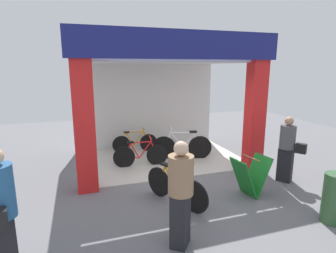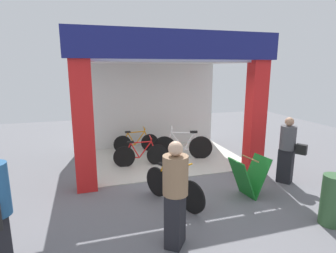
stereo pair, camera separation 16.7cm
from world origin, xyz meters
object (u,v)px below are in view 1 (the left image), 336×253
(bicycle_parked_0, at_px, (175,187))
(pedestrian_3, at_px, (287,149))
(bicycle_inside_1, at_px, (141,155))
(pedestrian_2, at_px, (181,193))
(trash_bin, at_px, (334,198))
(sandwich_board_sign, at_px, (250,176))
(bicycle_inside_2, at_px, (135,143))
(pedestrian_0, at_px, (2,213))
(bicycle_inside_0, at_px, (182,146))

(bicycle_parked_0, relative_size, pedestrian_3, 0.92)
(bicycle_inside_1, distance_m, pedestrian_2, 3.59)
(bicycle_inside_1, bearing_deg, pedestrian_2, -92.98)
(pedestrian_3, height_order, trash_bin, pedestrian_3)
(bicycle_inside_1, xyz_separation_m, sandwich_board_sign, (1.82, -2.43, 0.09))
(bicycle_inside_1, xyz_separation_m, pedestrian_2, (-0.18, -3.55, 0.54))
(bicycle_inside_2, height_order, pedestrian_0, pedestrian_0)
(bicycle_parked_0, bearing_deg, bicycle_inside_1, 94.76)
(bicycle_inside_1, xyz_separation_m, bicycle_inside_2, (0.12, 1.32, -0.01))
(bicycle_inside_2, height_order, trash_bin, trash_bin)
(bicycle_inside_0, xyz_separation_m, pedestrian_0, (-3.84, -3.71, 0.53))
(bicycle_inside_0, distance_m, bicycle_inside_1, 1.33)
(sandwich_board_sign, xyz_separation_m, pedestrian_2, (-2.00, -1.12, 0.44))
(sandwich_board_sign, height_order, trash_bin, trash_bin)
(bicycle_inside_1, distance_m, trash_bin, 4.58)
(bicycle_parked_0, relative_size, trash_bin, 1.61)
(pedestrian_3, bearing_deg, trash_bin, -105.54)
(bicycle_inside_2, bearing_deg, bicycle_parked_0, -88.82)
(bicycle_inside_0, height_order, trash_bin, bicycle_inside_0)
(bicycle_parked_0, relative_size, pedestrian_2, 0.87)
(pedestrian_0, relative_size, pedestrian_2, 1.06)
(bicycle_inside_0, bearing_deg, bicycle_inside_1, -169.80)
(pedestrian_0, height_order, pedestrian_2, pedestrian_0)
(pedestrian_3, bearing_deg, bicycle_inside_0, 127.33)
(bicycle_inside_1, bearing_deg, bicycle_inside_2, 85.00)
(bicycle_inside_0, height_order, pedestrian_3, pedestrian_3)
(bicycle_parked_0, distance_m, pedestrian_2, 1.41)
(pedestrian_2, bearing_deg, bicycle_parked_0, 73.41)
(bicycle_inside_1, height_order, trash_bin, trash_bin)
(bicycle_inside_2, height_order, pedestrian_2, pedestrian_2)
(sandwich_board_sign, relative_size, pedestrian_0, 0.49)
(pedestrian_2, xyz_separation_m, trash_bin, (2.77, -0.24, -0.42))
(bicycle_inside_1, relative_size, trash_bin, 1.67)
(pedestrian_0, relative_size, trash_bin, 1.96)
(bicycle_inside_2, relative_size, bicycle_parked_0, 1.00)
(pedestrian_3, relative_size, trash_bin, 1.75)
(sandwich_board_sign, xyz_separation_m, pedestrian_0, (-4.35, -1.04, 0.49))
(trash_bin, bearing_deg, pedestrian_2, 175.06)
(bicycle_inside_1, height_order, bicycle_parked_0, bicycle_parked_0)
(pedestrian_2, bearing_deg, bicycle_inside_1, 87.02)
(bicycle_inside_0, relative_size, bicycle_parked_0, 1.18)
(bicycle_inside_1, distance_m, bicycle_inside_2, 1.33)
(bicycle_inside_2, distance_m, trash_bin, 5.67)
(bicycle_inside_2, distance_m, pedestrian_2, 4.91)
(bicycle_inside_0, relative_size, pedestrian_3, 1.09)
(sandwich_board_sign, xyz_separation_m, pedestrian_3, (1.24, 0.37, 0.39))
(bicycle_inside_1, bearing_deg, bicycle_parked_0, -85.24)
(bicycle_inside_2, distance_m, pedestrian_3, 4.51)
(bicycle_inside_0, xyz_separation_m, pedestrian_2, (-1.50, -3.78, 0.48))
(bicycle_parked_0, height_order, pedestrian_2, pedestrian_2)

